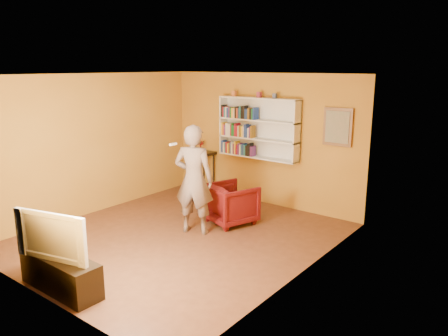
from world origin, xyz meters
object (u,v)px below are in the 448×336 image
at_px(ruby_lustre, 201,144).
at_px(person, 194,180).
at_px(television, 57,234).
at_px(console_table, 201,159).
at_px(tv_cabinet, 61,273).
at_px(bookshelf, 260,128).
at_px(armchair, 231,204).

distance_m(ruby_lustre, person, 2.45).
bearing_deg(television, console_table, 93.68).
bearing_deg(ruby_lustre, tv_cabinet, -71.73).
height_order(ruby_lustre, person, person).
relative_size(ruby_lustre, tv_cabinet, 0.19).
xyz_separation_m(bookshelf, ruby_lustre, (-1.47, -0.16, -0.47)).
bearing_deg(tv_cabinet, person, 89.51).
relative_size(armchair, person, 0.43).
bearing_deg(ruby_lustre, person, -51.94).
xyz_separation_m(armchair, person, (-0.23, -0.76, 0.57)).
bearing_deg(ruby_lustre, television, -71.73).
height_order(person, television, person).
bearing_deg(armchair, ruby_lustre, -15.74).
relative_size(ruby_lustre, person, 0.13).
xyz_separation_m(person, television, (-0.02, -2.57, -0.17)).
height_order(ruby_lustre, tv_cabinet, ruby_lustre).
bearing_deg(armchair, person, 91.59).
bearing_deg(person, television, 68.04).
height_order(console_table, person, person).
distance_m(ruby_lustre, tv_cabinet, 4.82).
relative_size(ruby_lustre, television, 0.22).
height_order(person, tv_cabinet, person).
xyz_separation_m(person, tv_cabinet, (-0.02, -2.57, -0.72)).
bearing_deg(bookshelf, console_table, -173.79).
bearing_deg(bookshelf, armchair, -78.64).
relative_size(bookshelf, armchair, 2.21).
distance_m(armchair, television, 3.36).
distance_m(bookshelf, tv_cabinet, 4.85).
relative_size(armchair, tv_cabinet, 0.63).
distance_m(ruby_lustre, armchair, 2.22).
bearing_deg(bookshelf, person, -88.88).
bearing_deg(person, armchair, -128.16).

